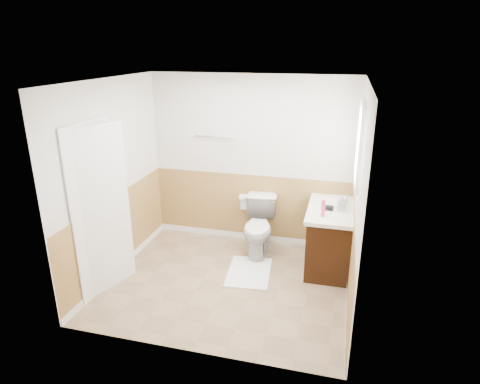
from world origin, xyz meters
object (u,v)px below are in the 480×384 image
(toilet, at_px, (259,227))
(vanity_cabinet, at_px, (330,238))
(bath_mat, at_px, (249,272))
(soap_dispenser, at_px, (342,203))
(lotion_bottle, at_px, (323,208))

(toilet, height_order, vanity_cabinet, toilet)
(toilet, height_order, bath_mat, toilet)
(toilet, xyz_separation_m, soap_dispenser, (1.12, -0.19, 0.55))
(toilet, distance_m, lotion_bottle, 1.15)
(vanity_cabinet, bearing_deg, soap_dispenser, -34.47)
(toilet, distance_m, soap_dispenser, 1.26)
(bath_mat, distance_m, vanity_cabinet, 1.18)
(toilet, bearing_deg, soap_dispenser, -15.42)
(vanity_cabinet, relative_size, lotion_bottle, 5.00)
(vanity_cabinet, height_order, lotion_bottle, lotion_bottle)
(toilet, xyz_separation_m, bath_mat, (-0.00, -0.59, -0.39))
(vanity_cabinet, height_order, soap_dispenser, soap_dispenser)
(soap_dispenser, bearing_deg, toilet, 170.58)
(toilet, relative_size, soap_dispenser, 3.82)
(toilet, bearing_deg, bath_mat, -95.99)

